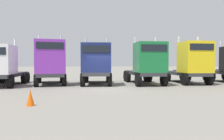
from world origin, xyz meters
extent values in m
plane|color=gray|center=(0.00, 0.00, 0.00)|extent=(200.00, 200.00, 0.00)
cube|color=#333338|center=(-8.16, 3.68, 0.91)|extent=(2.29, 6.27, 0.30)
cylinder|color=silver|center=(-7.20, 3.11, 2.49)|extent=(0.18, 0.18, 2.85)
cylinder|color=#333338|center=(-8.18, 5.05, 1.12)|extent=(1.12, 1.12, 0.12)
cylinder|color=black|center=(-7.03, 1.27, 0.51)|extent=(0.36, 1.02, 1.01)
cylinder|color=black|center=(-7.08, 5.21, 0.51)|extent=(0.36, 1.02, 1.01)
cylinder|color=black|center=(-7.10, 6.31, 0.51)|extent=(0.36, 1.02, 1.01)
cylinder|color=black|center=(-9.30, 6.28, 0.51)|extent=(0.36, 1.02, 1.01)
cube|color=#333338|center=(-4.53, 4.42, 0.92)|extent=(3.02, 6.09, 0.30)
cube|color=purple|center=(-4.30, 2.82, 2.44)|extent=(2.75, 2.92, 2.75)
cube|color=black|center=(-4.11, 1.52, 3.29)|extent=(2.08, 0.34, 0.55)
cylinder|color=silver|center=(-3.57, 4.39, 2.74)|extent=(0.20, 0.20, 3.35)
cylinder|color=silver|center=(-5.45, 4.12, 2.74)|extent=(0.20, 0.20, 3.35)
cylinder|color=#333338|center=(-4.72, 5.69, 1.13)|extent=(1.25, 1.25, 0.12)
cylinder|color=black|center=(-3.12, 2.39, 0.51)|extent=(0.49, 1.06, 1.02)
cylinder|color=black|center=(-5.30, 2.07, 0.51)|extent=(0.49, 1.06, 1.02)
cylinder|color=black|center=(-3.63, 5.88, 0.51)|extent=(0.49, 1.06, 1.02)
cylinder|color=black|center=(-5.81, 5.56, 0.51)|extent=(0.49, 1.06, 1.02)
cylinder|color=black|center=(-3.79, 6.97, 0.51)|extent=(0.49, 1.06, 1.02)
cylinder|color=black|center=(-5.97, 6.65, 0.51)|extent=(0.49, 1.06, 1.02)
cube|color=#333338|center=(-0.31, 3.94, 1.02)|extent=(2.64, 5.98, 0.30)
cube|color=navy|center=(-0.45, 2.17, 2.35)|extent=(2.57, 2.44, 2.38)
cube|color=black|center=(-0.53, 1.02, 3.02)|extent=(2.10, 0.20, 0.55)
cylinder|color=silver|center=(0.60, 3.37, 2.65)|extent=(0.19, 0.19, 2.98)
cylinder|color=silver|center=(-1.30, 3.52, 2.65)|extent=(0.19, 0.19, 2.98)
cylinder|color=#333338|center=(-0.21, 5.22, 1.23)|extent=(1.18, 1.18, 0.12)
cylinder|color=black|center=(0.62, 1.65, 0.56)|extent=(0.43, 1.14, 1.12)
cylinder|color=black|center=(-1.58, 1.82, 0.56)|extent=(0.43, 1.14, 1.12)
cylinder|color=black|center=(0.89, 5.17, 0.56)|extent=(0.43, 1.14, 1.12)
cylinder|color=black|center=(-1.31, 5.34, 0.56)|extent=(0.43, 1.14, 1.12)
cylinder|color=black|center=(0.97, 6.27, 0.56)|extent=(0.43, 1.14, 1.12)
cylinder|color=black|center=(-1.22, 6.43, 0.56)|extent=(0.43, 1.14, 1.12)
cube|color=#333338|center=(4.01, 3.74, 0.99)|extent=(2.23, 6.39, 0.30)
cube|color=#197238|center=(4.02, 1.67, 2.39)|extent=(2.41, 2.26, 2.49)
cube|color=black|center=(4.02, 0.53, 3.11)|extent=(2.10, 0.05, 0.55)
cylinder|color=silver|center=(4.96, 2.95, 2.69)|extent=(0.18, 0.18, 3.09)
cylinder|color=silver|center=(3.06, 2.94, 2.69)|extent=(0.18, 0.18, 3.09)
cylinder|color=#333338|center=(4.00, 5.14, 1.20)|extent=(1.11, 1.11, 0.12)
cylinder|color=black|center=(5.12, 1.25, 0.55)|extent=(0.36, 1.09, 1.09)
cylinder|color=black|center=(2.92, 1.24, 0.55)|extent=(0.36, 1.09, 1.09)
cylinder|color=black|center=(5.10, 5.33, 0.55)|extent=(0.36, 1.09, 1.09)
cylinder|color=black|center=(2.90, 5.32, 0.55)|extent=(0.36, 1.09, 1.09)
cylinder|color=black|center=(5.09, 6.43, 0.55)|extent=(0.36, 1.09, 1.09)
cylinder|color=black|center=(2.89, 6.42, 0.55)|extent=(0.36, 1.09, 1.09)
cube|color=#333338|center=(8.21, 3.99, 0.92)|extent=(2.22, 6.20, 0.30)
cube|color=yellow|center=(8.21, 1.99, 2.43)|extent=(2.41, 2.21, 2.71)
cube|color=black|center=(8.22, 0.87, 3.25)|extent=(2.10, 0.05, 0.55)
cylinder|color=silver|center=(9.16, 3.25, 2.73)|extent=(0.18, 0.18, 3.31)
cylinder|color=silver|center=(7.26, 3.24, 2.73)|extent=(0.18, 0.18, 3.31)
cylinder|color=#333338|center=(8.21, 5.35, 1.13)|extent=(1.10, 1.10, 0.12)
cylinder|color=black|center=(9.32, 1.60, 0.51)|extent=(0.35, 1.02, 1.02)
cylinder|color=black|center=(7.12, 1.59, 0.51)|extent=(0.35, 1.02, 1.02)
cylinder|color=black|center=(9.30, 5.49, 0.51)|extent=(0.35, 1.02, 1.02)
cylinder|color=black|center=(7.10, 5.49, 0.51)|extent=(0.35, 1.02, 1.02)
cylinder|color=black|center=(9.30, 6.59, 0.51)|extent=(0.35, 1.02, 1.02)
cylinder|color=black|center=(7.10, 6.59, 0.51)|extent=(0.35, 1.02, 1.02)
cylinder|color=silver|center=(11.68, 3.54, 2.59)|extent=(0.19, 0.19, 2.91)
cylinder|color=#333338|center=(12.72, 4.84, 1.20)|extent=(1.17, 1.17, 0.12)
cylinder|color=black|center=(11.62, 4.91, 0.55)|extent=(0.42, 1.11, 1.09)
cylinder|color=black|center=(11.70, 6.01, 0.55)|extent=(0.42, 1.11, 1.09)
cone|color=#F2590C|center=(-3.84, -5.87, 0.37)|extent=(0.36, 0.36, 0.74)
camera|label=1|loc=(-1.40, -15.84, 1.93)|focal=34.48mm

